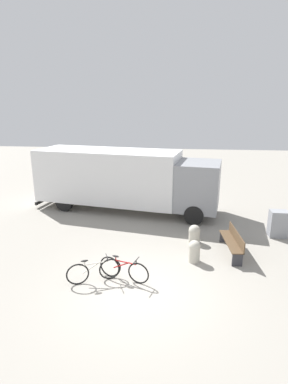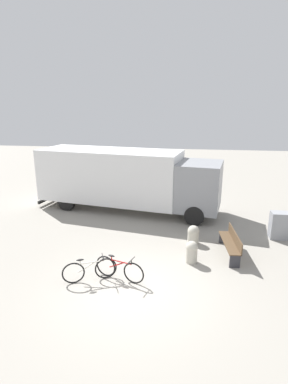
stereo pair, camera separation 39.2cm
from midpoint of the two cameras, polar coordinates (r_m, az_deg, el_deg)
ground_plane at (r=9.03m, az=-2.42°, el=-18.00°), size 60.00×60.00×0.00m
delivery_truck at (r=14.93m, az=-4.64°, el=2.79°), size 9.36×3.93×2.99m
park_bench at (r=11.10m, az=15.59°, el=-8.94°), size 0.57×1.95×0.85m
bicycle_near at (r=9.31m, az=-10.74°, el=-14.56°), size 1.50×0.74×0.76m
bicycle_middle at (r=9.28m, az=-5.14°, el=-14.43°), size 1.58×0.58×0.76m
bollard_near_bench at (r=10.30m, az=8.48°, el=-10.98°), size 0.40×0.40×0.76m
bollard_far_bench at (r=11.67m, az=8.62°, el=-7.84°), size 0.45×0.45×0.71m
utility_box at (r=13.08m, az=23.38°, el=-5.57°), size 0.68×0.52×1.07m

